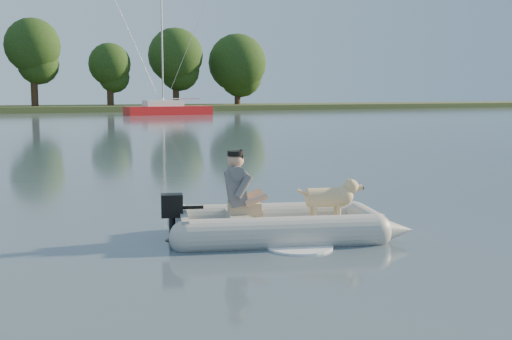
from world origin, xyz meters
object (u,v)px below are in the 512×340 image
dinghy (284,198)px  dog (326,201)px  man (237,186)px  sailboat (167,110)px

dinghy → dog: (0.57, -0.12, -0.06)m
dog → man: bearing=-180.0°
sailboat → man: bearing=-107.9°
dinghy → dog: 0.59m
dinghy → sailboat: size_ratio=0.42×
man → dog: size_ratio=1.16×
dog → sailboat: bearing=91.5°
dinghy → man: (-0.59, 0.23, 0.17)m
dog → sailboat: sailboat is taller
dinghy → man: man is taller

